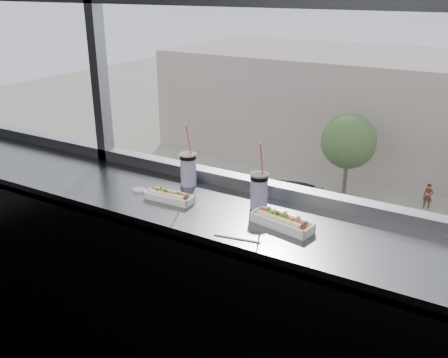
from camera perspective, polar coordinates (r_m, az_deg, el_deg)
The scene contains 14 objects.
wall_back_lower at distance 2.76m, azimuth 3.41°, elevation -11.89°, with size 6.00×6.00×0.00m, color black.
counter at distance 2.30m, azimuth 0.53°, elevation -4.30°, with size 6.00×0.55×0.06m, color slate.
counter_fascia at distance 2.39m, azimuth -2.74°, elevation -17.91°, with size 6.00×0.04×1.04m, color slate.
hotdog_tray_left at distance 2.39m, azimuth -6.28°, elevation -1.93°, with size 0.25×0.09×0.06m.
hotdog_tray_right at distance 2.14m, azimuth 6.61°, elevation -4.78°, with size 0.29×0.14×0.07m.
soda_cup_left at distance 2.54m, azimuth -4.11°, elevation 1.31°, with size 0.09×0.09×0.32m.
soda_cup_right at distance 2.28m, azimuth 4.03°, elevation -1.15°, with size 0.09×0.09×0.32m.
loose_straw at distance 2.04m, azimuth 1.50°, elevation -6.80°, with size 0.01×0.01×0.20m, color white.
wrapper at distance 2.52m, azimuth -9.64°, elevation -1.18°, with size 0.09×0.06×0.02m, color silver.
car_far_a at distance 30.23m, azimuth 9.44°, elevation -1.97°, with size 6.88×2.87×2.29m, color black.
car_near_a at distance 27.11m, azimuth -10.18°, elevation -5.30°, with size 5.78×2.41×1.93m, color #888DA8.
car_near_b at distance 22.56m, azimuth 10.00°, elevation -11.04°, with size 6.10×2.54×2.03m, color black.
pedestrian_b at distance 33.27m, azimuth 22.32°, elevation -1.56°, with size 0.84×0.63×1.88m, color #66605B.
tree_left at distance 32.64m, azimuth 14.05°, elevation 4.18°, with size 3.53×3.53×5.52m.
Camera 1 is at (1.04, -0.57, 2.07)m, focal length 40.00 mm.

